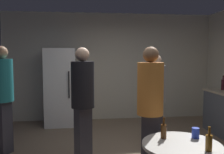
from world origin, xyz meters
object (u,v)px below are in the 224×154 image
(beer_bottle_amber, at_px, (209,142))
(person_in_gray_shirt, at_px, (156,93))
(plastic_cup_blue, at_px, (196,133))
(beer_bottle_brown, at_px, (164,131))
(person_in_teal_shirt, at_px, (3,91))
(wine_bottle_on_counter, at_px, (223,84))
(person_in_orange_shirt, at_px, (150,102))
(foreground_table, at_px, (181,154))
(person_in_black_shirt, at_px, (83,96))
(refrigerator, at_px, (61,87))

(beer_bottle_amber, distance_m, person_in_gray_shirt, 2.04)
(plastic_cup_blue, distance_m, person_in_gray_shirt, 1.69)
(beer_bottle_amber, xyz_separation_m, beer_bottle_brown, (-0.31, 0.38, 0.00))
(person_in_teal_shirt, bearing_deg, wine_bottle_on_counter, 39.59)
(beer_bottle_amber, height_order, person_in_orange_shirt, person_in_orange_shirt)
(foreground_table, bearing_deg, person_in_black_shirt, 128.10)
(person_in_teal_shirt, bearing_deg, refrigerator, 94.38)
(person_in_orange_shirt, bearing_deg, plastic_cup_blue, 44.56)
(plastic_cup_blue, bearing_deg, beer_bottle_amber, -96.71)
(person_in_gray_shirt, relative_size, person_in_teal_shirt, 0.92)
(plastic_cup_blue, distance_m, person_in_orange_shirt, 0.72)
(refrigerator, height_order, person_in_teal_shirt, refrigerator)
(refrigerator, distance_m, beer_bottle_brown, 3.54)
(beer_bottle_brown, height_order, plastic_cup_blue, beer_bottle_brown)
(wine_bottle_on_counter, height_order, person_in_black_shirt, person_in_black_shirt)
(plastic_cup_blue, xyz_separation_m, person_in_black_shirt, (-1.22, 1.12, 0.24))
(beer_bottle_brown, bearing_deg, foreground_table, -53.66)
(foreground_table, height_order, person_in_orange_shirt, person_in_orange_shirt)
(person_in_gray_shirt, bearing_deg, beer_bottle_brown, -38.79)
(plastic_cup_blue, relative_size, person_in_gray_shirt, 0.07)
(refrigerator, bearing_deg, beer_bottle_brown, -66.83)
(plastic_cup_blue, height_order, person_in_black_shirt, person_in_black_shirt)
(person_in_black_shirt, bearing_deg, person_in_orange_shirt, 26.58)
(beer_bottle_amber, xyz_separation_m, person_in_black_shirt, (-1.17, 1.48, 0.21))
(beer_bottle_amber, xyz_separation_m, person_in_orange_shirt, (-0.30, 0.95, 0.20))
(beer_bottle_amber, distance_m, person_in_black_shirt, 1.90)
(wine_bottle_on_counter, bearing_deg, beer_bottle_brown, -131.82)
(person_in_gray_shirt, bearing_deg, wine_bottle_on_counter, 87.50)
(wine_bottle_on_counter, bearing_deg, plastic_cup_blue, -126.43)
(refrigerator, relative_size, beer_bottle_amber, 7.83)
(wine_bottle_on_counter, xyz_separation_m, person_in_orange_shirt, (-2.09, -1.78, 0.00))
(beer_bottle_brown, relative_size, plastic_cup_blue, 2.09)
(wine_bottle_on_counter, distance_m, person_in_teal_shirt, 4.33)
(refrigerator, distance_m, plastic_cup_blue, 3.72)
(beer_bottle_amber, distance_m, beer_bottle_brown, 0.49)
(person_in_black_shirt, bearing_deg, beer_bottle_brown, 6.17)
(wine_bottle_on_counter, height_order, plastic_cup_blue, wine_bottle_on_counter)
(wine_bottle_on_counter, relative_size, plastic_cup_blue, 2.82)
(foreground_table, bearing_deg, person_in_gray_shirt, 81.39)
(person_in_black_shirt, bearing_deg, plastic_cup_blue, 15.07)
(person_in_black_shirt, bearing_deg, foreground_table, 5.90)
(refrigerator, height_order, beer_bottle_amber, refrigerator)
(refrigerator, xyz_separation_m, person_in_black_shirt, (0.53, -2.16, 0.13))
(plastic_cup_blue, height_order, person_in_gray_shirt, person_in_gray_shirt)
(foreground_table, xyz_separation_m, person_in_black_shirt, (-1.00, 1.27, 0.40))
(person_in_gray_shirt, distance_m, person_in_orange_shirt, 1.16)
(person_in_teal_shirt, xyz_separation_m, person_in_black_shirt, (1.31, -0.54, -0.02))
(person_in_black_shirt, bearing_deg, wine_bottle_on_counter, 80.66)
(wine_bottle_on_counter, height_order, beer_bottle_amber, wine_bottle_on_counter)
(person_in_gray_shirt, relative_size, person_in_black_shirt, 0.94)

